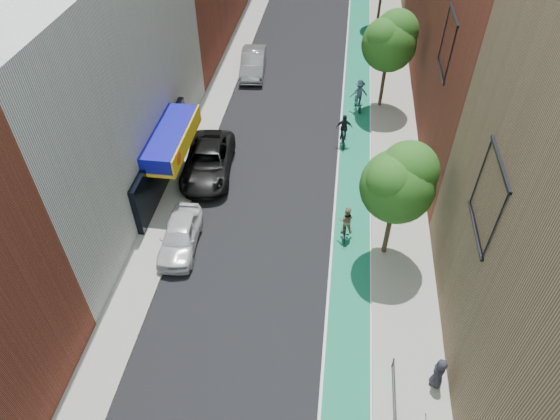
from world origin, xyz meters
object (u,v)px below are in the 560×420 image
(parked_car_black, at_px, (208,162))
(cyclist_lane_near, at_px, (346,225))
(pedestrian, at_px, (439,373))
(cyclist_lane_far, at_px, (359,97))
(parked_car_silver, at_px, (253,63))
(parked_car_white, at_px, (180,236))
(cyclist_lane_mid, at_px, (344,133))

(parked_car_black, height_order, cyclist_lane_near, cyclist_lane_near)
(pedestrian, bearing_deg, cyclist_lane_far, -152.37)
(parked_car_silver, xyz_separation_m, pedestrian, (11.51, -24.66, 0.11))
(cyclist_lane_far, bearing_deg, parked_car_black, 29.72)
(parked_car_white, xyz_separation_m, cyclist_lane_far, (8.67, 14.31, 0.22))
(parked_car_white, bearing_deg, cyclist_lane_near, 8.09)
(parked_car_white, height_order, parked_car_silver, parked_car_silver)
(parked_car_silver, height_order, cyclist_lane_near, cyclist_lane_near)
(cyclist_lane_mid, bearing_deg, pedestrian, 99.87)
(parked_car_silver, relative_size, cyclist_lane_mid, 2.38)
(cyclist_lane_mid, bearing_deg, parked_car_black, 21.77)
(parked_car_white, relative_size, cyclist_lane_near, 2.26)
(parked_car_black, height_order, pedestrian, pedestrian)
(parked_car_black, bearing_deg, cyclist_lane_mid, 21.23)
(cyclist_lane_mid, bearing_deg, cyclist_lane_near, 87.78)
(cyclist_lane_mid, relative_size, cyclist_lane_far, 0.97)
(parked_car_silver, xyz_separation_m, cyclist_lane_near, (7.66, -16.86, -0.01))
(parked_car_white, xyz_separation_m, cyclist_lane_mid, (7.80, 9.95, 0.10))
(parked_car_white, height_order, pedestrian, pedestrian)
(cyclist_lane_mid, xyz_separation_m, pedestrian, (4.26, -16.01, 0.10))
(parked_car_white, bearing_deg, parked_car_silver, 84.39)
(parked_car_silver, height_order, cyclist_lane_far, cyclist_lane_far)
(cyclist_lane_far, bearing_deg, pedestrian, 85.42)
(parked_car_silver, bearing_deg, parked_car_white, -96.75)
(cyclist_lane_near, distance_m, cyclist_lane_mid, 8.22)
(cyclist_lane_far, bearing_deg, parked_car_white, 44.78)
(parked_car_silver, xyz_separation_m, cyclist_lane_far, (8.13, -4.29, 0.13))
(parked_car_silver, relative_size, cyclist_lane_near, 2.61)
(parked_car_black, bearing_deg, parked_car_white, -95.56)
(parked_car_black, relative_size, parked_car_silver, 1.18)
(pedestrian, bearing_deg, parked_car_white, -98.47)
(cyclist_lane_near, bearing_deg, parked_car_white, 11.58)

